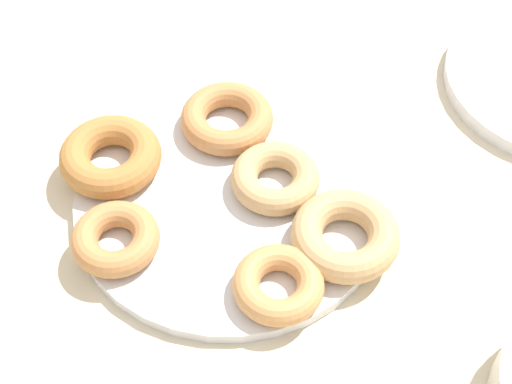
{
  "coord_description": "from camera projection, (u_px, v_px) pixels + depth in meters",
  "views": [
    {
      "loc": [
        0.31,
        0.29,
        0.56
      ],
      "look_at": [
        0.0,
        0.03,
        0.04
      ],
      "focal_mm": 54.2,
      "sensor_mm": 36.0,
      "label": 1
    }
  ],
  "objects": [
    {
      "name": "donut_2",
      "position": [
        116.0,
        239.0,
        0.65
      ],
      "size": [
        0.11,
        0.11,
        0.02
      ],
      "primitive_type": "torus",
      "rotation": [
        0.0,
        0.0,
        5.66
      ],
      "color": "#C6844C",
      "rests_on": "donut_plate"
    },
    {
      "name": "ground_plane",
      "position": [
        231.0,
        204.0,
        0.7
      ],
      "size": [
        2.4,
        2.4,
        0.0
      ],
      "primitive_type": "plane",
      "color": "beige"
    },
    {
      "name": "donut_3",
      "position": [
        111.0,
        156.0,
        0.7
      ],
      "size": [
        0.13,
        0.13,
        0.03
      ],
      "primitive_type": "torus",
      "rotation": [
        0.0,
        0.0,
        5.61
      ],
      "color": "#BC7A3D",
      "rests_on": "donut_plate"
    },
    {
      "name": "donut_5",
      "position": [
        345.0,
        235.0,
        0.65
      ],
      "size": [
        0.13,
        0.13,
        0.03
      ],
      "primitive_type": "torus",
      "rotation": [
        0.0,
        0.0,
        4.12
      ],
      "color": "tan",
      "rests_on": "donut_plate"
    },
    {
      "name": "donut_0",
      "position": [
        278.0,
        285.0,
        0.62
      ],
      "size": [
        0.1,
        0.1,
        0.02
      ],
      "primitive_type": "torus",
      "rotation": [
        0.0,
        0.0,
        3.73
      ],
      "color": "tan",
      "rests_on": "donut_plate"
    },
    {
      "name": "donut_plate",
      "position": [
        230.0,
        200.0,
        0.69
      ],
      "size": [
        0.28,
        0.28,
        0.01
      ],
      "primitive_type": "cylinder",
      "color": "silver",
      "rests_on": "ground_plane"
    },
    {
      "name": "donut_1",
      "position": [
        227.0,
        118.0,
        0.73
      ],
      "size": [
        0.11,
        0.11,
        0.02
      ],
      "primitive_type": "torus",
      "rotation": [
        0.0,
        0.0,
        0.26
      ],
      "color": "#C6844C",
      "rests_on": "donut_plate"
    },
    {
      "name": "donut_4",
      "position": [
        275.0,
        178.0,
        0.69
      ],
      "size": [
        0.11,
        0.11,
        0.02
      ],
      "primitive_type": "torus",
      "rotation": [
        0.0,
        0.0,
        5.57
      ],
      "color": "tan",
      "rests_on": "donut_plate"
    }
  ]
}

